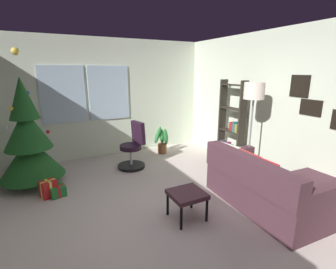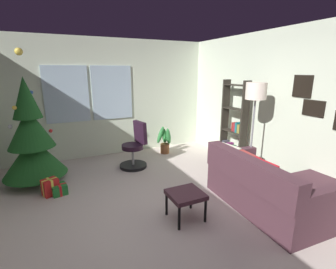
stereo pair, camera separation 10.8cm
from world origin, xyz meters
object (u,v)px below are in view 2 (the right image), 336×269
at_px(couch, 279,189).
at_px(potted_plant, 165,141).
at_px(bookshelf, 234,129).
at_px(holiday_tree, 32,141).
at_px(gift_box_green, 59,189).
at_px(gift_box_red, 50,187).
at_px(floor_lamp, 255,99).
at_px(office_chair, 135,150).
at_px(footstool, 186,196).

distance_m(couch, potted_plant, 3.01).
bearing_deg(couch, bookshelf, 71.66).
relative_size(holiday_tree, gift_box_green, 8.83).
xyz_separation_m(holiday_tree, gift_box_red, (0.21, -0.61, -0.64)).
distance_m(gift_box_red, bookshelf, 3.60).
height_order(holiday_tree, floor_lamp, holiday_tree).
bearing_deg(office_chair, potted_plant, 30.08).
bearing_deg(couch, footstool, 164.98).
bearing_deg(bookshelf, couch, -108.34).
bearing_deg(bookshelf, gift_box_green, 177.31).
relative_size(gift_box_red, floor_lamp, 0.16).
height_order(gift_box_red, floor_lamp, floor_lamp).
xyz_separation_m(footstool, bookshelf, (1.89, 1.31, 0.45)).
distance_m(couch, bookshelf, 1.83).
relative_size(gift_box_red, potted_plant, 0.42).
bearing_deg(footstool, office_chair, 90.76).
relative_size(holiday_tree, office_chair, 2.43).
height_order(footstool, gift_box_red, footstool).
bearing_deg(floor_lamp, gift_box_red, 163.09).
height_order(footstool, holiday_tree, holiday_tree).
bearing_deg(footstool, floor_lamp, 17.91).
bearing_deg(holiday_tree, bookshelf, -12.09).
height_order(holiday_tree, gift_box_red, holiday_tree).
relative_size(office_chair, bookshelf, 0.53).
bearing_deg(gift_box_red, bookshelf, -3.20).
distance_m(gift_box_red, office_chair, 1.73).
distance_m(bookshelf, potted_plant, 1.70).
distance_m(office_chair, potted_plant, 1.09).
distance_m(gift_box_red, potted_plant, 2.80).
distance_m(footstool, floor_lamp, 2.05).
bearing_deg(gift_box_green, bookshelf, -2.69).
bearing_deg(potted_plant, couch, -81.96).
distance_m(office_chair, floor_lamp, 2.53).
distance_m(holiday_tree, gift_box_green, 1.00).
xyz_separation_m(office_chair, potted_plant, (0.94, 0.54, -0.07)).
relative_size(floor_lamp, potted_plant, 2.64).
distance_m(footstool, potted_plant, 2.78).
bearing_deg(potted_plant, gift_box_red, -156.51).
xyz_separation_m(couch, bookshelf, (0.55, 1.67, 0.48)).
height_order(footstool, floor_lamp, floor_lamp).
height_order(footstool, office_chair, office_chair).
bearing_deg(couch, potted_plant, 98.04).
xyz_separation_m(holiday_tree, gift_box_green, (0.34, -0.64, -0.69)).
distance_m(holiday_tree, potted_plant, 2.86).
xyz_separation_m(gift_box_red, gift_box_green, (0.12, -0.04, -0.05)).
bearing_deg(couch, gift_box_red, 147.92).
distance_m(holiday_tree, bookshelf, 3.83).
relative_size(gift_box_green, bookshelf, 0.15).
distance_m(bookshelf, floor_lamp, 1.10).
relative_size(footstool, gift_box_red, 1.61).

